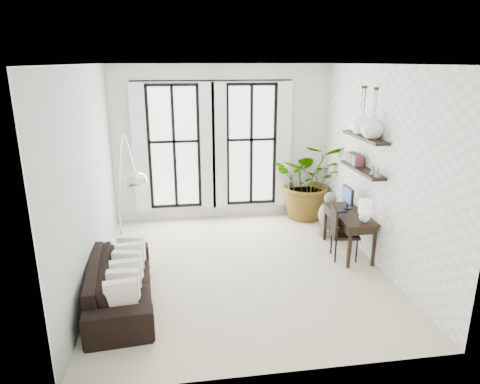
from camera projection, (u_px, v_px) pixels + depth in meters
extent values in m
plane|color=beige|center=(240.00, 268.00, 7.00)|extent=(5.00, 5.00, 0.00)
plane|color=white|center=(240.00, 64.00, 6.06)|extent=(5.00, 5.00, 0.00)
plane|color=#9BADA1|center=(88.00, 179.00, 6.21)|extent=(0.00, 5.00, 5.00)
plane|color=white|center=(379.00, 168.00, 6.85)|extent=(0.00, 5.00, 5.00)
plane|color=white|center=(223.00, 144.00, 8.89)|extent=(4.50, 0.00, 4.50)
cube|color=white|center=(174.00, 148.00, 8.74)|extent=(1.00, 0.02, 2.50)
cube|color=white|center=(140.00, 149.00, 8.55)|extent=(0.30, 0.04, 2.60)
cube|color=white|center=(208.00, 148.00, 8.74)|extent=(0.30, 0.04, 2.60)
cube|color=white|center=(251.00, 145.00, 8.96)|extent=(1.00, 0.02, 2.50)
cube|color=white|center=(219.00, 147.00, 8.77)|extent=(0.30, 0.04, 2.60)
cube|color=white|center=(284.00, 145.00, 8.97)|extent=(0.30, 0.04, 2.60)
cylinder|color=black|center=(212.00, 80.00, 8.38)|extent=(3.20, 0.03, 0.03)
cube|color=black|center=(362.00, 170.00, 7.15)|extent=(0.25, 1.30, 0.05)
cube|color=black|center=(365.00, 137.00, 6.99)|extent=(0.25, 1.30, 0.05)
cube|color=#B4522D|center=(350.00, 156.00, 7.64)|extent=(0.16, 0.03, 0.18)
cube|color=#3156AC|center=(351.00, 157.00, 7.60)|extent=(0.16, 0.03, 0.18)
cube|color=orange|center=(352.00, 157.00, 7.56)|extent=(0.16, 0.03, 0.18)
cube|color=green|center=(353.00, 158.00, 7.51)|extent=(0.16, 0.03, 0.18)
cube|color=#A548A9|center=(354.00, 158.00, 7.47)|extent=(0.16, 0.03, 0.18)
cube|color=#E75633|center=(355.00, 159.00, 7.43)|extent=(0.16, 0.03, 0.18)
cube|color=#515151|center=(356.00, 159.00, 7.39)|extent=(0.16, 0.03, 0.18)
cube|color=#37C2AF|center=(357.00, 160.00, 7.34)|extent=(0.16, 0.03, 0.18)
cube|color=tan|center=(358.00, 161.00, 7.30)|extent=(0.16, 0.03, 0.18)
cube|color=#8F3946|center=(359.00, 161.00, 7.26)|extent=(0.16, 0.04, 0.18)
cone|color=gray|center=(373.00, 169.00, 6.74)|extent=(0.10, 0.10, 0.18)
cone|color=gray|center=(378.00, 171.00, 6.60)|extent=(0.10, 0.10, 0.18)
imported|color=black|center=(120.00, 282.00, 5.91)|extent=(1.01, 2.19, 0.62)
cube|color=white|center=(121.00, 296.00, 5.21)|extent=(0.40, 0.12, 0.40)
cube|color=white|center=(123.00, 285.00, 5.48)|extent=(0.40, 0.12, 0.40)
cube|color=white|center=(126.00, 274.00, 5.74)|extent=(0.40, 0.12, 0.40)
cube|color=white|center=(128.00, 265.00, 6.01)|extent=(0.40, 0.12, 0.40)
cube|color=white|center=(130.00, 256.00, 6.27)|extent=(0.40, 0.12, 0.40)
cube|color=white|center=(131.00, 248.00, 6.53)|extent=(0.40, 0.12, 0.40)
imported|color=#2D7228|center=(309.00, 180.00, 9.04)|extent=(1.73, 1.58, 1.66)
cube|color=black|center=(349.00, 214.00, 7.36)|extent=(0.53, 1.25, 0.04)
cube|color=black|center=(348.00, 219.00, 7.38)|extent=(0.48, 1.19, 0.12)
cube|color=black|center=(349.00, 248.00, 6.89)|extent=(0.05, 0.05, 0.69)
cube|color=black|center=(374.00, 246.00, 6.95)|extent=(0.05, 0.05, 0.69)
cube|color=black|center=(325.00, 223.00, 7.98)|extent=(0.05, 0.05, 0.69)
cube|color=black|center=(347.00, 221.00, 8.04)|extent=(0.05, 0.05, 0.69)
cube|color=black|center=(348.00, 195.00, 7.51)|extent=(0.04, 0.42, 0.30)
cube|color=navy|center=(347.00, 195.00, 7.51)|extent=(0.00, 0.36, 0.24)
cube|color=black|center=(339.00, 208.00, 7.56)|extent=(0.15, 0.40, 0.02)
sphere|color=silver|center=(364.00, 218.00, 6.88)|extent=(0.18, 0.18, 0.18)
cylinder|color=white|center=(365.00, 206.00, 6.83)|extent=(0.22, 0.22, 0.22)
cube|color=black|center=(345.00, 234.00, 7.23)|extent=(0.50, 0.50, 0.05)
cube|color=black|center=(334.00, 221.00, 7.15)|extent=(0.10, 0.44, 0.49)
cylinder|color=black|center=(338.00, 252.00, 7.10)|extent=(0.03, 0.03, 0.41)
cylinder|color=black|center=(358.00, 251.00, 7.15)|extent=(0.03, 0.03, 0.41)
cylinder|color=black|center=(330.00, 243.00, 7.43)|extent=(0.03, 0.03, 0.41)
cylinder|color=black|center=(349.00, 242.00, 7.48)|extent=(0.03, 0.03, 0.41)
cylinder|color=silver|center=(124.00, 263.00, 7.07)|extent=(0.34, 0.34, 0.10)
cylinder|color=silver|center=(121.00, 236.00, 6.93)|extent=(0.03, 0.03, 0.95)
ellipsoid|color=silver|center=(135.00, 180.00, 5.58)|extent=(0.30, 0.30, 0.20)
cylinder|color=gray|center=(328.00, 231.00, 8.35)|extent=(0.47, 0.47, 0.14)
ellipsoid|color=gray|center=(329.00, 215.00, 8.25)|extent=(0.43, 0.43, 0.52)
sphere|color=gray|center=(330.00, 198.00, 8.15)|extent=(0.24, 0.24, 0.24)
imported|color=white|center=(373.00, 126.00, 6.69)|extent=(0.37, 0.37, 0.38)
imported|color=white|center=(362.00, 123.00, 7.07)|extent=(0.37, 0.37, 0.38)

